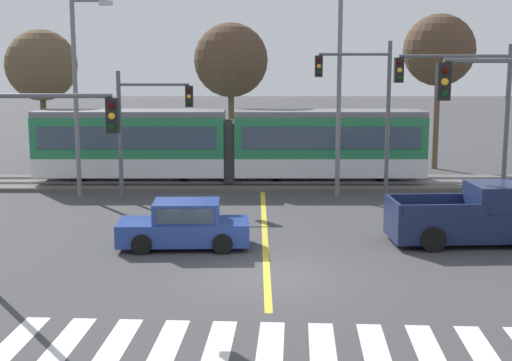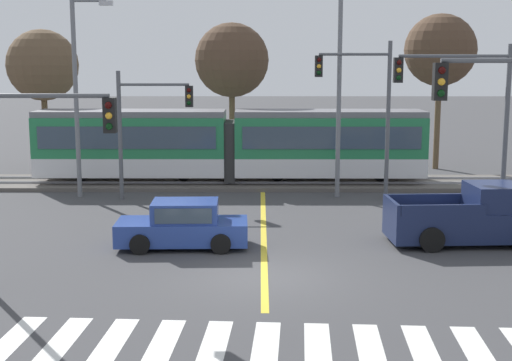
{
  "view_description": "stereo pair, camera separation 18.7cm",
  "coord_description": "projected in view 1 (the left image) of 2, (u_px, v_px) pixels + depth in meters",
  "views": [
    {
      "loc": [
        -0.31,
        -19.16,
        5.99
      ],
      "look_at": [
        -0.28,
        6.7,
        1.6
      ],
      "focal_mm": 50.0,
      "sensor_mm": 36.0,
      "label": 1
    },
    {
      "loc": [
        -0.12,
        -19.16,
        5.99
      ],
      "look_at": [
        -0.28,
        6.7,
        1.6
      ],
      "focal_mm": 50.0,
      "sensor_mm": 36.0,
      "label": 2
    }
  ],
  "objects": [
    {
      "name": "ground_plane",
      "position": [
        266.0,
        277.0,
        19.9
      ],
      "size": [
        200.0,
        200.0,
        0.0
      ],
      "primitive_type": "plane",
      "color": "#3D3D3F"
    },
    {
      "name": "track_bed",
      "position": [
        261.0,
        183.0,
        34.57
      ],
      "size": [
        120.0,
        4.0,
        0.18
      ],
      "primitive_type": "cube",
      "color": "#56514C",
      "rests_on": "ground"
    },
    {
      "name": "rail_near",
      "position": [
        262.0,
        183.0,
        33.83
      ],
      "size": [
        120.0,
        0.08,
        0.1
      ],
      "primitive_type": "cube",
      "color": "#939399",
      "rests_on": "track_bed"
    },
    {
      "name": "rail_far",
      "position": [
        261.0,
        178.0,
        35.25
      ],
      "size": [
        120.0,
        0.08,
        0.1
      ],
      "primitive_type": "cube",
      "color": "#939399",
      "rests_on": "track_bed"
    },
    {
      "name": "light_rail_tram",
      "position": [
        229.0,
        143.0,
        34.23
      ],
      "size": [
        18.5,
        2.64,
        3.43
      ],
      "color": "silver",
      "rests_on": "track_bed"
    },
    {
      "name": "crosswalk_stripe_0",
      "position": [
        15.0,
        341.0,
        15.38
      ],
      "size": [
        0.72,
        2.83,
        0.01
      ],
      "primitive_type": "cube",
      "rotation": [
        0.0,
        0.0,
        -0.06
      ],
      "color": "silver",
      "rests_on": "ground"
    },
    {
      "name": "crosswalk_stripe_1",
      "position": [
        65.0,
        342.0,
        15.32
      ],
      "size": [
        0.72,
        2.83,
        0.01
      ],
      "primitive_type": "cube",
      "rotation": [
        0.0,
        0.0,
        -0.06
      ],
      "color": "silver",
      "rests_on": "ground"
    },
    {
      "name": "crosswalk_stripe_2",
      "position": [
        116.0,
        343.0,
        15.26
      ],
      "size": [
        0.72,
        2.83,
        0.01
      ],
      "primitive_type": "cube",
      "rotation": [
        0.0,
        0.0,
        -0.06
      ],
      "color": "silver",
      "rests_on": "ground"
    },
    {
      "name": "crosswalk_stripe_3",
      "position": [
        167.0,
        344.0,
        15.2
      ],
      "size": [
        0.72,
        2.83,
        0.01
      ],
      "primitive_type": "cube",
      "rotation": [
        0.0,
        0.0,
        -0.06
      ],
      "color": "silver",
      "rests_on": "ground"
    },
    {
      "name": "crosswalk_stripe_4",
      "position": [
        218.0,
        345.0,
        15.14
      ],
      "size": [
        0.72,
        2.83,
        0.01
      ],
      "primitive_type": "cube",
      "rotation": [
        0.0,
        0.0,
        -0.06
      ],
      "color": "silver",
      "rests_on": "ground"
    },
    {
      "name": "crosswalk_stripe_5",
      "position": [
        270.0,
        346.0,
        15.08
      ],
      "size": [
        0.72,
        2.83,
        0.01
      ],
      "primitive_type": "cube",
      "rotation": [
        0.0,
        0.0,
        -0.06
      ],
      "color": "silver",
      "rests_on": "ground"
    },
    {
      "name": "crosswalk_stripe_6",
      "position": [
        322.0,
        347.0,
        15.02
      ],
      "size": [
        0.72,
        2.83,
        0.01
      ],
      "primitive_type": "cube",
      "rotation": [
        0.0,
        0.0,
        -0.06
      ],
      "color": "silver",
      "rests_on": "ground"
    },
    {
      "name": "crosswalk_stripe_7",
      "position": [
        374.0,
        349.0,
        14.96
      ],
      "size": [
        0.72,
        2.83,
        0.01
      ],
      "primitive_type": "cube",
      "rotation": [
        0.0,
        0.0,
        -0.06
      ],
      "color": "silver",
      "rests_on": "ground"
    },
    {
      "name": "crosswalk_stripe_8",
      "position": [
        427.0,
        350.0,
        14.9
      ],
      "size": [
        0.72,
        2.83,
        0.01
      ],
      "primitive_type": "cube",
      "rotation": [
        0.0,
        0.0,
        -0.06
      ],
      "color": "silver",
      "rests_on": "ground"
    },
    {
      "name": "crosswalk_stripe_9",
      "position": [
        480.0,
        351.0,
        14.84
      ],
      "size": [
        0.72,
        2.83,
        0.01
      ],
      "primitive_type": "cube",
      "rotation": [
        0.0,
        0.0,
        -0.06
      ],
      "color": "silver",
      "rests_on": "ground"
    },
    {
      "name": "lane_centre_line",
      "position": [
        264.0,
        234.0,
        24.83
      ],
      "size": [
        0.2,
        15.78,
        0.01
      ],
      "primitive_type": "cube",
      "color": "gold",
      "rests_on": "ground"
    },
    {
      "name": "sedan_crossing",
      "position": [
        184.0,
        226.0,
        22.95
      ],
      "size": [
        4.25,
        2.02,
        1.52
      ],
      "color": "#284293",
      "rests_on": "ground"
    },
    {
      "name": "pickup_truck",
      "position": [
        474.0,
        218.0,
        23.46
      ],
      "size": [
        5.5,
        2.45,
        1.98
      ],
      "color": "#192347",
      "rests_on": "ground"
    },
    {
      "name": "traffic_light_mid_right",
      "position": [
        469.0,
        106.0,
        25.86
      ],
      "size": [
        4.25,
        0.38,
        6.56
      ],
      "color": "#515459",
      "rests_on": "ground"
    },
    {
      "name": "traffic_light_far_right",
      "position": [
        364.0,
        98.0,
        30.36
      ],
      "size": [
        3.25,
        0.38,
        6.78
      ],
      "color": "#515459",
      "rests_on": "ground"
    },
    {
      "name": "traffic_light_near_left",
      "position": [
        28.0,
        150.0,
        18.35
      ],
      "size": [
        3.75,
        0.38,
        5.67
      ],
      "color": "#515459",
      "rests_on": "ground"
    },
    {
      "name": "traffic_light_far_left",
      "position": [
        145.0,
        117.0,
        30.39
      ],
      "size": [
        3.25,
        0.38,
        5.53
      ],
      "color": "#515459",
      "rests_on": "ground"
    },
    {
      "name": "street_lamp_west",
      "position": [
        78.0,
        86.0,
        30.74
      ],
      "size": [
        1.83,
        0.28,
        8.67
      ],
      "color": "slate",
      "rests_on": "ground"
    },
    {
      "name": "street_lamp_centre",
      "position": [
        343.0,
        70.0,
        30.64
      ],
      "size": [
        2.42,
        0.28,
        9.87
      ],
      "color": "slate",
      "rests_on": "ground"
    },
    {
      "name": "bare_tree_far_west",
      "position": [
        40.0,
        66.0,
        38.15
      ],
      "size": [
        3.82,
        3.82,
        7.62
      ],
      "color": "brown",
      "rests_on": "ground"
    },
    {
      "name": "bare_tree_west",
      "position": [
        230.0,
        61.0,
        38.5
      ],
      "size": [
        4.01,
        4.01,
        7.98
      ],
      "color": "brown",
      "rests_on": "ground"
    },
    {
      "name": "bare_tree_east",
      "position": [
        438.0,
        51.0,
        38.69
      ],
      "size": [
        3.91,
        3.91,
        8.47
      ],
      "color": "brown",
      "rests_on": "ground"
    }
  ]
}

